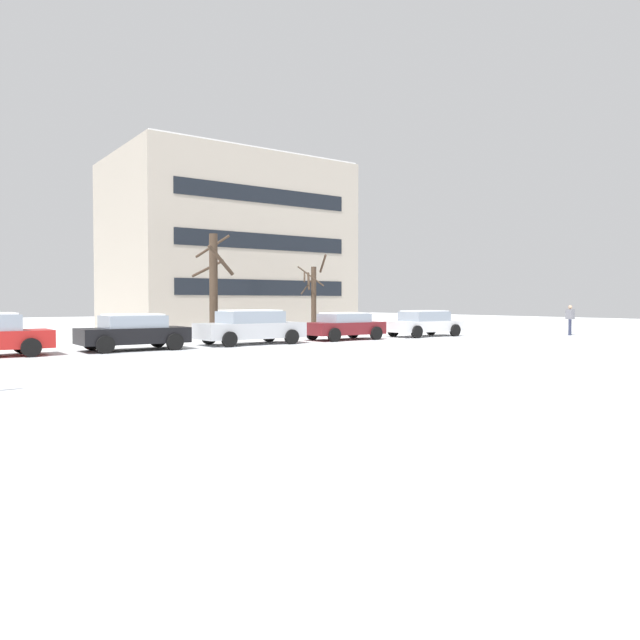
{
  "coord_description": "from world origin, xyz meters",
  "views": [
    {
      "loc": [
        -3.64,
        -14.77,
        1.87
      ],
      "look_at": [
        10.33,
        4.88,
        1.11
      ],
      "focal_mm": 34.02,
      "sensor_mm": 36.0,
      "label": 1
    }
  ],
  "objects": [
    {
      "name": "ground_plane",
      "position": [
        0.0,
        0.0,
        0.0
      ],
      "size": [
        120.0,
        120.0,
        0.0
      ],
      "primitive_type": "plane",
      "color": "white"
    },
    {
      "name": "road_surface",
      "position": [
        0.0,
        3.03,
        0.0
      ],
      "size": [
        80.0,
        8.06,
        0.0
      ],
      "color": "silver",
      "rests_on": "ground"
    },
    {
      "name": "pedestrian_crossing",
      "position": [
        26.61,
        4.23,
        0.96
      ],
      "size": [
        0.43,
        0.42,
        1.64
      ],
      "color": "#2D334C",
      "rests_on": "ground"
    },
    {
      "name": "tree_far_right",
      "position": [
        8.76,
        11.29,
        2.68
      ],
      "size": [
        1.82,
        1.92,
        5.08
      ],
      "color": "#423326",
      "rests_on": "ground"
    },
    {
      "name": "building_far_right",
      "position": [
        13.93,
        20.39,
        5.31
      ],
      "size": [
        13.7,
        10.09,
        10.63
      ],
      "color": "#B2A899",
      "rests_on": "ground"
    },
    {
      "name": "parked_car_white",
      "position": [
        19.31,
        8.02,
        0.71
      ],
      "size": [
        4.3,
        1.98,
        1.37
      ],
      "color": "white",
      "rests_on": "ground"
    },
    {
      "name": "parked_car_black",
      "position": [
        3.86,
        8.02,
        0.71
      ],
      "size": [
        3.98,
        2.04,
        1.38
      ],
      "color": "black",
      "rests_on": "ground"
    },
    {
      "name": "parked_car_silver",
      "position": [
        9.01,
        8.21,
        0.76
      ],
      "size": [
        4.59,
        2.16,
        1.49
      ],
      "color": "silver",
      "rests_on": "ground"
    },
    {
      "name": "parked_car_maroon",
      "position": [
        14.16,
        8.27,
        0.68
      ],
      "size": [
        3.86,
        2.01,
        1.32
      ],
      "color": "maroon",
      "rests_on": "ground"
    },
    {
      "name": "tree_far_left",
      "position": [
        15.1,
        12.21,
        2.11
      ],
      "size": [
        1.78,
        1.78,
        4.38
      ],
      "color": "#423326",
      "rests_on": "ground"
    }
  ]
}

